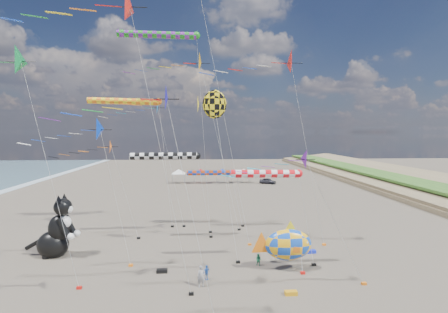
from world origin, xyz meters
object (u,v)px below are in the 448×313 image
Objects in this scene: cat_inflatable at (56,225)px; parked_car at (268,181)px; person_adult at (201,276)px; child_green at (259,260)px; child_blue at (206,272)px; fish_inflatable at (288,244)px.

cat_inflatable is 1.58× the size of parked_car.
person_adult is 1.50× the size of child_green.
child_blue is (-4.63, -2.55, 0.04)m from child_green.
person_adult is at bearing -146.74° from child_blue.
fish_inflatable is 7.30m from child_blue.
fish_inflatable is at bearing -161.36° from parked_car.
parked_car is (15.02, 50.83, 0.06)m from child_blue.
child_green is (-2.32, 1.02, -1.66)m from fish_inflatable.
parked_car is at bearing 34.81° from child_blue.
cat_inflatable reaches higher than child_blue.
person_adult is at bearing -20.07° from cat_inflatable.
cat_inflatable is 15.64m from child_blue.
fish_inflatable reaches higher than parked_car.
child_blue is at bearing -15.14° from cat_inflatable.
parked_car is (29.11, 44.46, -2.33)m from cat_inflatable.
cat_inflatable is at bearing 174.73° from parked_car.
cat_inflatable is 53.20m from parked_car.
child_green is 5.29m from child_blue.
fish_inflatable is 1.42× the size of parked_car.
fish_inflatable is 3.27× the size of person_adult.
fish_inflatable is 8.01m from person_adult.
person_adult is 1.37m from child_blue.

